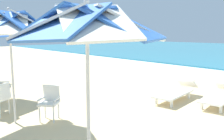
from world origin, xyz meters
TOP-DOWN VIEW (x-y plane):
  - beach_umbrella_0 at (-0.75, -2.69)m, footprint 2.03×2.03m
  - beach_umbrella_1 at (-3.95, -2.61)m, footprint 2.12×2.12m
  - plastic_chair_1 at (-4.75, -2.70)m, footprint 0.63×0.62m
  - plastic_chair_2 at (-3.62, -1.85)m, footprint 0.63×0.63m
  - sun_lounger_2 at (-1.47, 2.68)m, footprint 1.04×2.23m
  - sun_lounger_3 at (-2.62, 2.10)m, footprint 0.96×2.22m

SIDE VIEW (x-z plane):
  - sun_lounger_2 at x=-1.47m, z-range -0.03..0.59m
  - sun_lounger_3 at x=-2.62m, z-range -0.03..0.59m
  - plastic_chair_1 at x=-4.75m, z-range 0.06..0.93m
  - plastic_chair_2 at x=-3.62m, z-range 0.06..0.93m
  - beach_umbrella_0 at x=-0.75m, z-range 0.96..3.55m
  - beach_umbrella_1 at x=-3.95m, z-range 0.98..3.72m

